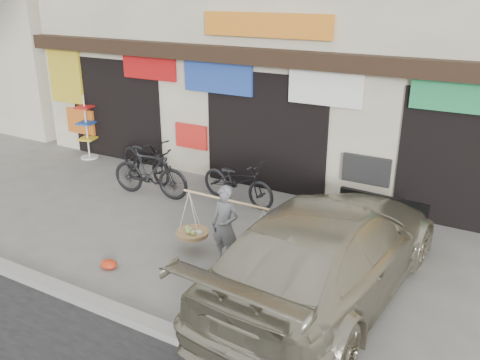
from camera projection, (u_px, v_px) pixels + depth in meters
The scene contains 11 objects.
ground at pixel (176, 250), 9.17m from camera, with size 70.00×70.00×0.00m, color slate.
kerb at pixel (94, 303), 7.52m from camera, with size 70.00×0.25×0.12m, color gray.
shophouse_block at pixel (318, 28), 13.14m from camera, with size 14.00×6.32×7.00m.
neighbor_west at pixel (2, 26), 20.05m from camera, with size 12.00×7.00×6.00m, color beige.
street_vendor at pixel (225, 229), 8.54m from camera, with size 1.91×0.57×1.40m.
bike_0 at pixel (146, 158), 12.41m from camera, with size 0.69×1.98×1.04m, color black.
bike_1 at pixel (150, 172), 11.35m from camera, with size 0.54×1.91×1.15m, color black.
bike_2 at pixel (238, 181), 11.03m from camera, with size 0.66×1.90×1.00m, color black.
suv at pixel (327, 250), 7.58m from camera, with size 2.52×5.45×1.54m.
display_rack at pixel (87, 133), 13.87m from camera, with size 0.51×0.51×1.76m.
red_bag at pixel (109, 264), 8.55m from camera, with size 0.31×0.25×0.14m, color red.
Camera 1 is at (5.05, -6.46, 4.44)m, focal length 38.00 mm.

